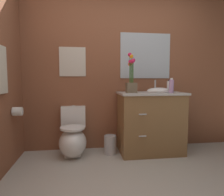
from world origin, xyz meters
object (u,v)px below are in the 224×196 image
(toilet, at_px, (73,139))
(lotion_bottle, at_px, (169,86))
(wall_poster, at_px, (73,62))
(toilet_paper_roll, at_px, (18,111))
(vanity_cabinet, at_px, (151,122))
(wall_mirror, at_px, (145,56))
(soap_bottle, at_px, (171,86))
(hanging_towel, at_px, (1,70))
(trash_bin, at_px, (110,145))
(flower_vase, at_px, (131,79))

(toilet, height_order, lotion_bottle, lotion_bottle)
(wall_poster, distance_m, toilet_paper_roll, 1.05)
(wall_poster, xyz_separation_m, toilet_paper_roll, (-0.67, -0.46, -0.66))
(toilet, distance_m, vanity_cabinet, 1.15)
(lotion_bottle, bearing_deg, wall_mirror, 152.38)
(vanity_cabinet, xyz_separation_m, soap_bottle, (0.23, -0.16, 0.53))
(vanity_cabinet, height_order, lotion_bottle, lotion_bottle)
(soap_bottle, distance_m, hanging_towel, 2.12)
(lotion_bottle, relative_size, toilet_paper_roll, 1.69)
(trash_bin, bearing_deg, lotion_bottle, 6.35)
(lotion_bottle, bearing_deg, hanging_towel, -164.37)
(toilet, height_order, trash_bin, toilet)
(soap_bottle, distance_m, toilet_paper_roll, 2.05)
(lotion_bottle, xyz_separation_m, wall_poster, (-1.46, 0.17, 0.37))
(soap_bottle, height_order, lotion_bottle, soap_bottle)
(wall_poster, bearing_deg, wall_mirror, 0.00)
(wall_mirror, bearing_deg, flower_vase, -132.35)
(wall_poster, bearing_deg, soap_bottle, -18.54)
(toilet, relative_size, lotion_bottle, 3.71)
(wall_poster, xyz_separation_m, wall_mirror, (1.13, 0.00, 0.11))
(trash_bin, distance_m, wall_mirror, 1.47)
(vanity_cabinet, relative_size, toilet_paper_roll, 9.76)
(flower_vase, height_order, toilet_paper_roll, flower_vase)
(soap_bottle, height_order, trash_bin, soap_bottle)
(toilet, height_order, hanging_towel, hanging_towel)
(lotion_bottle, height_order, wall_poster, wall_poster)
(vanity_cabinet, relative_size, flower_vase, 1.94)
(soap_bottle, height_order, hanging_towel, hanging_towel)
(soap_bottle, distance_m, wall_mirror, 0.69)
(toilet, bearing_deg, lotion_bottle, 3.78)
(toilet, distance_m, wall_poster, 1.13)
(soap_bottle, bearing_deg, hanging_towel, -171.21)
(wall_mirror, bearing_deg, hanging_towel, -157.12)
(lotion_bottle, height_order, toilet_paper_roll, lotion_bottle)
(toilet, height_order, wall_poster, wall_poster)
(toilet, bearing_deg, trash_bin, -0.70)
(toilet, bearing_deg, wall_poster, 90.00)
(vanity_cabinet, relative_size, soap_bottle, 5.19)
(soap_bottle, bearing_deg, toilet, 172.07)
(toilet, height_order, vanity_cabinet, vanity_cabinet)
(toilet, bearing_deg, flower_vase, -4.58)
(wall_poster, bearing_deg, lotion_bottle, -6.71)
(lotion_bottle, height_order, hanging_towel, hanging_towel)
(soap_bottle, xyz_separation_m, lotion_bottle, (0.09, 0.29, -0.01))
(toilet, distance_m, soap_bottle, 1.57)
(soap_bottle, height_order, toilet_paper_roll, soap_bottle)
(wall_poster, xyz_separation_m, hanging_towel, (-0.72, -0.78, -0.16))
(trash_bin, distance_m, toilet_paper_roll, 1.33)
(toilet, relative_size, flower_vase, 1.24)
(vanity_cabinet, distance_m, hanging_towel, 2.05)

